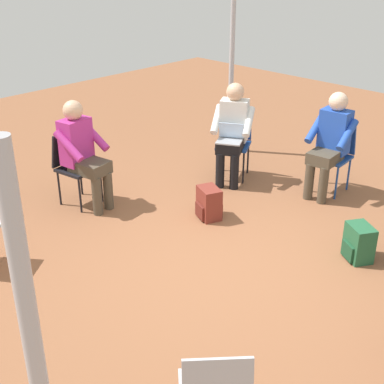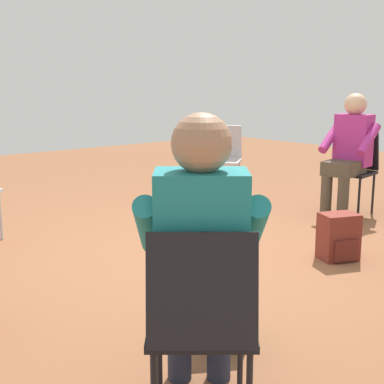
{
  "view_description": "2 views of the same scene",
  "coord_description": "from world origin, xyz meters",
  "views": [
    {
      "loc": [
        -2.8,
        3.27,
        2.82
      ],
      "look_at": [
        0.28,
        0.11,
        0.72
      ],
      "focal_mm": 50.0,
      "sensor_mm": 36.0,
      "label": 1
    },
    {
      "loc": [
        -2.66,
        -2.94,
        1.34
      ],
      "look_at": [
        -0.18,
        0.02,
        0.55
      ],
      "focal_mm": 50.0,
      "sensor_mm": 36.0,
      "label": 2
    }
  ],
  "objects": [
    {
      "name": "chair_southeast",
      "position": [
        1.33,
        -1.75,
        0.5
      ],
      "size": [
        0.55,
        0.57,
        0.85
      ],
      "rotation": [
        0.0,
        0.0,
        0.51
      ],
      "color": "#1E4799",
      "rests_on": "ground"
    },
    {
      "name": "person_in_magenta",
      "position": [
        1.97,
        0.13,
        0.69
      ],
      "size": [
        0.56,
        0.55,
        1.24
      ],
      "rotation": [
        0.0,
        0.0,
        1.73
      ],
      "color": "#4C4233",
      "rests_on": "ground"
    },
    {
      "name": "tent_pole_far",
      "position": [
        1.97,
        -2.4,
        1.1
      ],
      "size": [
        0.07,
        0.07,
        2.21
      ],
      "primitive_type": "cylinder",
      "color": "#B2B2B7",
      "rests_on": "ground"
    },
    {
      "name": "backpack_by_empty_chair",
      "position": [
        0.75,
        -0.64,
        0.16
      ],
      "size": [
        0.34,
        0.31,
        0.36
      ],
      "rotation": [
        0.0,
        0.0,
        5.88
      ],
      "color": "maroon",
      "rests_on": "ground"
    },
    {
      "name": "person_in_blue",
      "position": [
        0.16,
        -2.09,
        0.69
      ],
      "size": [
        0.52,
        0.54,
        1.24
      ],
      "rotation": [
        0.0,
        0.0,
        0.09
      ],
      "color": "#4C4233",
      "rests_on": "ground"
    },
    {
      "name": "chair_east",
      "position": [
        2.14,
        0.16,
        0.5
      ],
      "size": [
        0.49,
        0.46,
        0.85
      ],
      "rotation": [
        0.0,
        0.0,
        1.73
      ],
      "color": "black",
      "rests_on": "ground"
    },
    {
      "name": "backpack_near_laptop_user",
      "position": [
        -0.86,
        -1.02,
        0.16
      ],
      "size": [
        0.34,
        0.32,
        0.36
      ],
      "rotation": [
        0.0,
        0.0,
        5.72
      ],
      "color": "#235B38",
      "rests_on": "ground"
    },
    {
      "name": "ground_plane",
      "position": [
        0.0,
        0.0,
        0.0
      ],
      "size": [
        14.0,
        14.0,
        0.0
      ],
      "primitive_type": "plane",
      "color": "brown"
    },
    {
      "name": "person_with_laptop",
      "position": [
        1.25,
        -1.6,
        0.69
      ],
      "size": [
        0.62,
        0.64,
        1.24
      ],
      "rotation": [
        0.0,
        0.0,
        0.51
      ],
      "color": "black",
      "rests_on": "ground"
    },
    {
      "name": "chair_south",
      "position": [
        0.18,
        -2.26,
        0.5
      ],
      "size": [
        0.44,
        0.47,
        0.85
      ],
      "rotation": [
        0.0,
        0.0,
        0.09
      ],
      "color": "#1E4799",
      "rests_on": "ground"
    }
  ]
}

